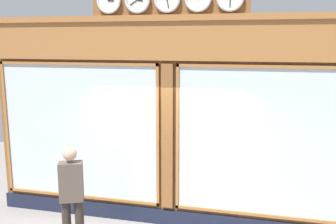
% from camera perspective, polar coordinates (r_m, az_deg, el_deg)
% --- Properties ---
extents(shop_facade, '(6.77, 0.42, 4.25)m').
position_cam_1_polar(shop_facade, '(6.58, 0.26, -1.39)').
color(shop_facade, brown).
rests_on(shop_facade, ground_plane).
extents(pedestrian, '(0.42, 0.34, 1.69)m').
position_cam_1_polar(pedestrian, '(6.15, -14.46, -11.95)').
color(pedestrian, '#312A24').
rests_on(pedestrian, ground_plane).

